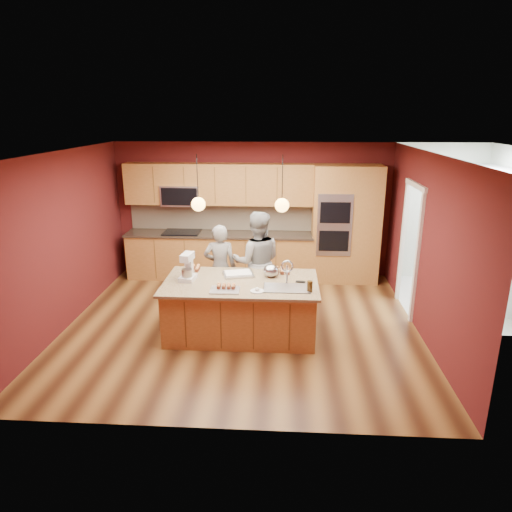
# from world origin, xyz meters

# --- Properties ---
(floor) EXTENTS (5.50, 5.50, 0.00)m
(floor) POSITION_xyz_m (0.00, 0.00, 0.00)
(floor) COLOR #3F2211
(floor) RESTS_ON ground
(ceiling) EXTENTS (5.50, 5.50, 0.00)m
(ceiling) POSITION_xyz_m (0.00, 0.00, 2.70)
(ceiling) COLOR white
(ceiling) RESTS_ON ground
(wall_back) EXTENTS (5.50, 0.00, 5.50)m
(wall_back) POSITION_xyz_m (0.00, 2.50, 1.35)
(wall_back) COLOR #501516
(wall_back) RESTS_ON ground
(wall_front) EXTENTS (5.50, 0.00, 5.50)m
(wall_front) POSITION_xyz_m (0.00, -2.50, 1.35)
(wall_front) COLOR #501516
(wall_front) RESTS_ON ground
(wall_left) EXTENTS (0.00, 5.00, 5.00)m
(wall_left) POSITION_xyz_m (-2.75, 0.00, 1.35)
(wall_left) COLOR #501516
(wall_left) RESTS_ON ground
(wall_right) EXTENTS (0.00, 5.00, 5.00)m
(wall_right) POSITION_xyz_m (2.75, 0.00, 1.35)
(wall_right) COLOR #501516
(wall_right) RESTS_ON ground
(cabinet_run) EXTENTS (3.74, 0.64, 2.30)m
(cabinet_run) POSITION_xyz_m (-0.68, 2.25, 0.98)
(cabinet_run) COLOR #9A6229
(cabinet_run) RESTS_ON floor
(oven_column) EXTENTS (1.30, 0.62, 2.30)m
(oven_column) POSITION_xyz_m (1.85, 2.19, 1.15)
(oven_column) COLOR #9A6229
(oven_column) RESTS_ON floor
(doorway_trim) EXTENTS (0.08, 1.11, 2.20)m
(doorway_trim) POSITION_xyz_m (2.73, 0.80, 1.05)
(doorway_trim) COLOR white
(doorway_trim) RESTS_ON wall_right
(laundry_room) EXTENTS (2.60, 2.70, 2.70)m
(laundry_room) POSITION_xyz_m (4.35, 1.20, 1.95)
(laundry_room) COLOR beige
(laundry_room) RESTS_ON ground
(pendant_left) EXTENTS (0.20, 0.20, 0.80)m
(pendant_left) POSITION_xyz_m (-0.58, -0.26, 2.00)
(pendant_left) COLOR black
(pendant_left) RESTS_ON ceiling
(pendant_right) EXTENTS (0.20, 0.20, 0.80)m
(pendant_right) POSITION_xyz_m (0.61, -0.26, 2.00)
(pendant_right) COLOR black
(pendant_right) RESTS_ON ceiling
(island) EXTENTS (2.29, 1.28, 1.22)m
(island) POSITION_xyz_m (0.03, -0.26, 0.43)
(island) COLOR #9A6229
(island) RESTS_ON floor
(person_left) EXTENTS (0.57, 0.40, 1.49)m
(person_left) POSITION_xyz_m (-0.42, 0.63, 0.74)
(person_left) COLOR black
(person_left) RESTS_ON floor
(person_right) EXTENTS (0.88, 0.71, 1.72)m
(person_right) POSITION_xyz_m (0.21, 0.63, 0.86)
(person_right) COLOR slate
(person_right) RESTS_ON floor
(stand_mixer) EXTENTS (0.25, 0.32, 0.41)m
(stand_mixer) POSITION_xyz_m (-0.78, -0.22, 1.02)
(stand_mixer) COLOR silver
(stand_mixer) RESTS_ON island
(sheet_cake) EXTENTS (0.52, 0.44, 0.05)m
(sheet_cake) POSITION_xyz_m (-0.05, 0.02, 0.86)
(sheet_cake) COLOR silver
(sheet_cake) RESTS_ON island
(cooling_rack) EXTENTS (0.42, 0.30, 0.02)m
(cooling_rack) POSITION_xyz_m (-0.17, -0.63, 0.85)
(cooling_rack) COLOR #AFB0B7
(cooling_rack) RESTS_ON island
(mixing_bowl) EXTENTS (0.24, 0.24, 0.20)m
(mixing_bowl) POSITION_xyz_m (0.46, -0.01, 0.94)
(mixing_bowl) COLOR #A9ACAF
(mixing_bowl) RESTS_ON island
(plate) EXTENTS (0.19, 0.19, 0.01)m
(plate) POSITION_xyz_m (0.28, -0.64, 0.85)
(plate) COLOR silver
(plate) RESTS_ON island
(tumbler) EXTENTS (0.08, 0.08, 0.15)m
(tumbler) POSITION_xyz_m (1.02, -0.59, 0.92)
(tumbler) COLOR #35220C
(tumbler) RESTS_ON island
(phone) EXTENTS (0.15, 0.10, 0.01)m
(phone) POSITION_xyz_m (0.90, -0.23, 0.85)
(phone) COLOR black
(phone) RESTS_ON island
(cupcakes_left) EXTENTS (0.16, 0.24, 0.07)m
(cupcakes_left) POSITION_xyz_m (-0.76, 0.22, 0.88)
(cupcakes_left) COLOR #DC8E4C
(cupcakes_left) RESTS_ON island
(cupcakes_rack) EXTENTS (0.28, 0.14, 0.06)m
(cupcakes_rack) POSITION_xyz_m (-0.16, -0.57, 0.89)
(cupcakes_rack) COLOR #DC8E4C
(cupcakes_rack) RESTS_ON island
(cupcakes_right) EXTENTS (0.25, 0.25, 0.07)m
(cupcakes_right) POSITION_xyz_m (0.63, 0.18, 0.88)
(cupcakes_right) COLOR #DC8E4C
(cupcakes_right) RESTS_ON island
(washer) EXTENTS (0.68, 0.70, 1.09)m
(washer) POSITION_xyz_m (4.20, 0.86, 0.54)
(washer) COLOR silver
(washer) RESTS_ON floor
(dryer) EXTENTS (0.63, 0.65, 0.98)m
(dryer) POSITION_xyz_m (4.17, 1.51, 0.49)
(dryer) COLOR silver
(dryer) RESTS_ON floor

